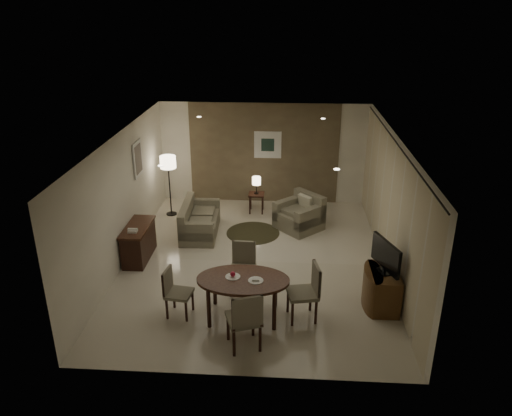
# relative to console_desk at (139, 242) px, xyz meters

# --- Properties ---
(room_shell) EXTENTS (5.50, 7.00, 2.70)m
(room_shell) POSITION_rel_console_desk_xyz_m (2.49, 0.40, 0.98)
(room_shell) COLOR beige
(room_shell) RESTS_ON ground
(taupe_accent) EXTENTS (3.96, 0.03, 2.70)m
(taupe_accent) POSITION_rel_console_desk_xyz_m (2.49, 3.48, 0.98)
(taupe_accent) COLOR #716246
(taupe_accent) RESTS_ON wall_back
(curtain_wall) EXTENTS (0.08, 6.70, 2.58)m
(curtain_wall) POSITION_rel_console_desk_xyz_m (5.17, 0.00, 0.95)
(curtain_wall) COLOR beige
(curtain_wall) RESTS_ON wall_right
(curtain_rod) EXTENTS (0.03, 6.80, 0.03)m
(curtain_rod) POSITION_rel_console_desk_xyz_m (5.17, 0.00, 2.27)
(curtain_rod) COLOR black
(curtain_rod) RESTS_ON wall_right
(art_back_frame) EXTENTS (0.72, 0.03, 0.72)m
(art_back_frame) POSITION_rel_console_desk_xyz_m (2.59, 3.46, 1.23)
(art_back_frame) COLOR silver
(art_back_frame) RESTS_ON wall_back
(art_back_canvas) EXTENTS (0.34, 0.01, 0.34)m
(art_back_canvas) POSITION_rel_console_desk_xyz_m (2.59, 3.44, 1.23)
(art_back_canvas) COLOR #1B3126
(art_back_canvas) RESTS_ON wall_back
(art_left_frame) EXTENTS (0.03, 0.60, 0.80)m
(art_left_frame) POSITION_rel_console_desk_xyz_m (-0.23, 1.20, 1.48)
(art_left_frame) COLOR silver
(art_left_frame) RESTS_ON wall_left
(art_left_canvas) EXTENTS (0.01, 0.46, 0.64)m
(art_left_canvas) POSITION_rel_console_desk_xyz_m (-0.21, 1.20, 1.48)
(art_left_canvas) COLOR gray
(art_left_canvas) RESTS_ON wall_left
(downlight_nl) EXTENTS (0.10, 0.10, 0.01)m
(downlight_nl) POSITION_rel_console_desk_xyz_m (1.09, -1.80, 2.31)
(downlight_nl) COLOR white
(downlight_nl) RESTS_ON ceiling
(downlight_nr) EXTENTS (0.10, 0.10, 0.01)m
(downlight_nr) POSITION_rel_console_desk_xyz_m (3.89, -1.80, 2.31)
(downlight_nr) COLOR white
(downlight_nr) RESTS_ON ceiling
(downlight_fl) EXTENTS (0.10, 0.10, 0.01)m
(downlight_fl) POSITION_rel_console_desk_xyz_m (1.09, 1.80, 2.31)
(downlight_fl) COLOR white
(downlight_fl) RESTS_ON ceiling
(downlight_fr) EXTENTS (0.10, 0.10, 0.01)m
(downlight_fr) POSITION_rel_console_desk_xyz_m (3.89, 1.80, 2.31)
(downlight_fr) COLOR white
(downlight_fr) RESTS_ON ceiling
(console_desk) EXTENTS (0.48, 1.20, 0.75)m
(console_desk) POSITION_rel_console_desk_xyz_m (0.00, 0.00, 0.00)
(console_desk) COLOR #4F2E19
(console_desk) RESTS_ON floor
(telephone) EXTENTS (0.20, 0.14, 0.09)m
(telephone) POSITION_rel_console_desk_xyz_m (0.00, -0.30, 0.43)
(telephone) COLOR white
(telephone) RESTS_ON console_desk
(tv_cabinet) EXTENTS (0.48, 0.90, 0.70)m
(tv_cabinet) POSITION_rel_console_desk_xyz_m (4.89, -1.50, -0.03)
(tv_cabinet) COLOR brown
(tv_cabinet) RESTS_ON floor
(flat_tv) EXTENTS (0.36, 0.85, 0.60)m
(flat_tv) POSITION_rel_console_desk_xyz_m (4.87, -1.50, 0.65)
(flat_tv) COLOR black
(flat_tv) RESTS_ON tv_cabinet
(dining_table) EXTENTS (1.60, 1.00, 0.75)m
(dining_table) POSITION_rel_console_desk_xyz_m (2.41, -1.98, -0.00)
(dining_table) COLOR #4F2E19
(dining_table) RESTS_ON floor
(chair_near) EXTENTS (0.65, 0.65, 1.05)m
(chair_near) POSITION_rel_console_desk_xyz_m (2.49, -2.78, 0.15)
(chair_near) COLOR gray
(chair_near) RESTS_ON floor
(chair_far) EXTENTS (0.49, 0.49, 0.96)m
(chair_far) POSITION_rel_console_desk_xyz_m (2.32, -1.19, 0.11)
(chair_far) COLOR gray
(chair_far) RESTS_ON floor
(chair_left) EXTENTS (0.48, 0.48, 0.88)m
(chair_left) POSITION_rel_console_desk_xyz_m (1.29, -2.00, 0.06)
(chair_left) COLOR gray
(chair_left) RESTS_ON floor
(chair_right) EXTENTS (0.58, 0.58, 1.02)m
(chair_right) POSITION_rel_console_desk_xyz_m (3.42, -1.97, 0.13)
(chair_right) COLOR gray
(chair_right) RESTS_ON floor
(plate_a) EXTENTS (0.26, 0.26, 0.02)m
(plate_a) POSITION_rel_console_desk_xyz_m (2.23, -1.93, 0.38)
(plate_a) COLOR white
(plate_a) RESTS_ON dining_table
(plate_b) EXTENTS (0.26, 0.26, 0.02)m
(plate_b) POSITION_rel_console_desk_xyz_m (2.63, -2.03, 0.38)
(plate_b) COLOR white
(plate_b) RESTS_ON dining_table
(fruit_apple) EXTENTS (0.09, 0.09, 0.09)m
(fruit_apple) POSITION_rel_console_desk_xyz_m (2.23, -1.93, 0.43)
(fruit_apple) COLOR red
(fruit_apple) RESTS_ON plate_a
(napkin) EXTENTS (0.12, 0.08, 0.03)m
(napkin) POSITION_rel_console_desk_xyz_m (2.63, -2.03, 0.40)
(napkin) COLOR white
(napkin) RESTS_ON plate_b
(round_rug) EXTENTS (1.26, 1.26, 0.01)m
(round_rug) POSITION_rel_console_desk_xyz_m (2.34, 1.39, -0.37)
(round_rug) COLOR #3D3922
(round_rug) RESTS_ON floor
(sofa) EXTENTS (1.62, 0.86, 0.75)m
(sofa) POSITION_rel_console_desk_xyz_m (1.09, 1.31, -0.00)
(sofa) COLOR gray
(sofa) RESTS_ON floor
(armchair) EXTENTS (1.30, 1.30, 0.84)m
(armchair) POSITION_rel_console_desk_xyz_m (3.43, 1.72, 0.05)
(armchair) COLOR gray
(armchair) RESTS_ON floor
(side_table) EXTENTS (0.40, 0.40, 0.51)m
(side_table) POSITION_rel_console_desk_xyz_m (2.34, 2.69, -0.12)
(side_table) COLOR black
(side_table) RESTS_ON floor
(table_lamp) EXTENTS (0.22, 0.22, 0.50)m
(table_lamp) POSITION_rel_console_desk_xyz_m (2.34, 2.69, 0.39)
(table_lamp) COLOR #FFEAC1
(table_lamp) RESTS_ON side_table
(floor_lamp) EXTENTS (0.40, 0.40, 1.57)m
(floor_lamp) POSITION_rel_console_desk_xyz_m (0.15, 2.38, 0.41)
(floor_lamp) COLOR #FFE5B7
(floor_lamp) RESTS_ON floor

